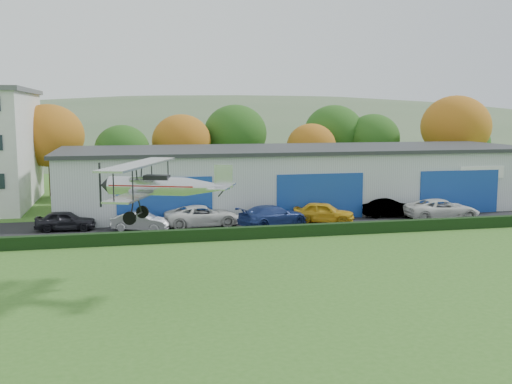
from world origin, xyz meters
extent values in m
plane|color=#376821|center=(0.00, 0.00, 0.00)|extent=(300.00, 300.00, 0.00)
cube|color=black|center=(3.00, 21.00, 0.03)|extent=(48.00, 9.00, 0.05)
cube|color=black|center=(3.00, 16.20, 0.40)|extent=(46.00, 0.60, 0.80)
cube|color=#B2B7BC|center=(5.00, 28.00, 2.50)|extent=(40.00, 12.00, 5.00)
cube|color=#2D3033|center=(5.00, 28.00, 5.15)|extent=(40.60, 12.60, 0.30)
cube|color=#18409A|center=(-7.00, 21.95, 1.80)|extent=(7.00, 0.12, 3.60)
cube|color=#18409A|center=(5.00, 21.95, 1.80)|extent=(7.00, 0.12, 3.60)
cube|color=#18409A|center=(17.00, 21.95, 1.80)|extent=(7.00, 0.12, 3.60)
cylinder|color=#3D2614|center=(-17.00, 40.00, 1.57)|extent=(0.36, 0.36, 3.15)
ellipsoid|color=#976112|center=(-17.00, 40.00, 6.03)|extent=(6.84, 6.84, 6.16)
cylinder|color=#3D2614|center=(-10.00, 38.00, 1.22)|extent=(0.36, 0.36, 2.45)
ellipsoid|color=#1E4C14|center=(-10.00, 38.00, 4.69)|extent=(5.32, 5.32, 4.79)
cylinder|color=#3D2614|center=(-4.00, 40.00, 1.40)|extent=(0.36, 0.36, 2.80)
ellipsoid|color=#976112|center=(-4.00, 40.00, 5.36)|extent=(6.08, 6.08, 5.47)
cylinder|color=#3D2614|center=(2.00, 42.00, 1.57)|extent=(0.36, 0.36, 3.15)
ellipsoid|color=#1E4C14|center=(2.00, 42.00, 6.03)|extent=(6.84, 6.84, 6.16)
cylinder|color=#3D2614|center=(10.00, 40.00, 1.22)|extent=(0.36, 0.36, 2.45)
ellipsoid|color=#976112|center=(10.00, 40.00, 4.69)|extent=(5.32, 5.32, 4.79)
cylinder|color=#3D2614|center=(18.00, 42.00, 1.40)|extent=(0.36, 0.36, 2.80)
ellipsoid|color=#1E4C14|center=(18.00, 42.00, 5.36)|extent=(6.08, 6.08, 5.47)
cylinder|color=#3D2614|center=(26.00, 38.00, 1.75)|extent=(0.36, 0.36, 3.50)
ellipsoid|color=#976112|center=(26.00, 38.00, 6.70)|extent=(7.60, 7.60, 6.84)
cylinder|color=#3D2614|center=(30.00, 42.00, 1.22)|extent=(0.36, 0.36, 2.45)
ellipsoid|color=#1E4C14|center=(30.00, 42.00, 4.69)|extent=(5.32, 5.32, 4.79)
cylinder|color=#3D2614|center=(14.00, 44.00, 1.57)|extent=(0.36, 0.36, 3.15)
ellipsoid|color=#1E4C14|center=(14.00, 44.00, 6.03)|extent=(6.84, 6.84, 6.16)
ellipsoid|color=#4C6642|center=(20.00, 140.00, -15.40)|extent=(320.00, 196.00, 56.00)
ellipsoid|color=#4C6642|center=(90.00, 140.00, -9.90)|extent=(240.00, 126.00, 36.00)
imported|color=black|center=(-14.04, 21.51, 0.75)|extent=(4.23, 1.93, 1.41)
imported|color=silver|center=(-8.83, 20.18, 0.72)|extent=(4.31, 2.80, 1.34)
imported|color=silver|center=(-4.35, 20.92, 0.82)|extent=(5.74, 2.99, 1.54)
imported|color=navy|center=(0.64, 19.80, 0.83)|extent=(5.80, 3.98, 1.56)
imported|color=gold|center=(4.75, 20.38, 0.83)|extent=(4.95, 3.59, 1.57)
imported|color=gray|center=(10.68, 21.62, 0.78)|extent=(4.54, 1.94, 1.46)
imported|color=silver|center=(14.18, 19.66, 0.85)|extent=(5.85, 2.93, 1.59)
cylinder|color=silver|center=(-8.85, 6.35, 4.94)|extent=(3.74, 2.16, 0.87)
cone|color=silver|center=(-6.15, 5.28, 4.94)|extent=(2.30, 1.59, 0.87)
cone|color=black|center=(-10.79, 7.12, 4.94)|extent=(0.77, 0.99, 0.87)
cube|color=#A6140D|center=(-8.58, 6.24, 4.99)|extent=(4.11, 2.32, 0.06)
cube|color=black|center=(-8.40, 6.17, 5.35)|extent=(1.29, 0.97, 0.24)
cube|color=silver|center=(-9.03, 6.42, 4.65)|extent=(3.69, 6.93, 0.10)
cube|color=silver|center=(-9.21, 6.49, 5.96)|extent=(3.92, 7.33, 0.10)
cylinder|color=black|center=(-10.36, 4.24, 5.31)|extent=(0.08, 0.08, 1.26)
cylinder|color=black|center=(-9.55, 3.92, 5.31)|extent=(0.08, 0.08, 1.26)
cylinder|color=black|center=(-8.51, 8.92, 5.31)|extent=(0.08, 0.08, 1.26)
cylinder|color=black|center=(-7.70, 8.60, 5.31)|extent=(0.08, 0.08, 1.26)
cylinder|color=black|center=(-9.34, 6.18, 5.62)|extent=(0.13, 0.21, 0.72)
cylinder|color=black|center=(-9.09, 6.81, 5.62)|extent=(0.13, 0.21, 0.72)
cylinder|color=black|center=(-9.54, 6.18, 4.12)|extent=(0.31, 0.65, 1.19)
cylinder|color=black|center=(-9.24, 6.95, 4.12)|extent=(0.31, 0.65, 1.19)
cylinder|color=black|center=(-9.39, 6.56, 3.53)|extent=(0.74, 1.74, 0.07)
cylinder|color=black|center=(-9.71, 5.75, 3.53)|extent=(0.63, 0.35, 0.62)
cylinder|color=black|center=(-9.07, 7.37, 3.53)|extent=(0.63, 0.35, 0.62)
cylinder|color=black|center=(-5.52, 5.03, 4.70)|extent=(0.35, 0.18, 0.41)
cube|color=silver|center=(-5.52, 5.03, 4.99)|extent=(1.74, 2.66, 0.06)
cube|color=silver|center=(-5.43, 5.00, 5.47)|extent=(0.83, 0.37, 1.07)
cube|color=black|center=(-11.03, 7.21, 4.94)|extent=(0.10, 0.13, 2.13)
camera|label=1|loc=(-9.90, -22.10, 8.47)|focal=42.09mm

